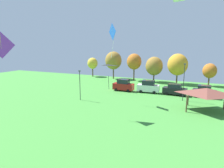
# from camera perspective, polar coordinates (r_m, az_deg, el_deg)

# --- Properties ---
(kite_flying_4) EXTENTS (2.08, 1.59, 3.00)m
(kite_flying_4) POSITION_cam_1_polar(r_m,az_deg,el_deg) (26.32, -1.35, 4.01)
(kite_flying_4) COLOR purple
(kite_flying_5) EXTENTS (2.13, 2.01, 5.83)m
(kite_flying_5) POSITION_cam_1_polar(r_m,az_deg,el_deg) (34.93, 0.11, 14.46)
(kite_flying_5) COLOR blue
(kite_flying_9) EXTENTS (2.38, 2.38, 0.22)m
(kite_flying_9) POSITION_cam_1_polar(r_m,az_deg,el_deg) (38.29, 17.19, 20.36)
(kite_flying_9) COLOR white
(kite_flying_10) EXTENTS (0.87, 2.07, 2.22)m
(kite_flying_10) POSITION_cam_1_polar(r_m,az_deg,el_deg) (19.18, -29.12, 9.69)
(kite_flying_10) COLOR purple
(parked_car_leftmost) EXTENTS (4.54, 2.04, 2.63)m
(parked_car_leftmost) POSITION_cam_1_polar(r_m,az_deg,el_deg) (44.22, 3.27, -0.36)
(parked_car_leftmost) COLOR maroon
(parked_car_leftmost) RESTS_ON ground
(parked_car_second_from_left) EXTENTS (4.69, 2.31, 2.68)m
(parked_car_second_from_left) POSITION_cam_1_polar(r_m,az_deg,el_deg) (43.22, 10.33, -0.75)
(parked_car_second_from_left) COLOR silver
(parked_car_second_from_left) RESTS_ON ground
(parked_car_third_from_left) EXTENTS (4.77, 2.39, 2.31)m
(parked_car_third_from_left) POSITION_cam_1_polar(r_m,az_deg,el_deg) (42.44, 17.50, -1.52)
(parked_car_third_from_left) COLOR black
(parked_car_third_from_left) RESTS_ON ground
(parked_car_rightmost_in_row) EXTENTS (4.36, 2.38, 2.41)m
(parked_car_rightmost_in_row) POSITION_cam_1_polar(r_m,az_deg,el_deg) (42.48, 24.84, -1.97)
(parked_car_rightmost_in_row) COLOR black
(parked_car_rightmost_in_row) RESTS_ON ground
(park_pavilion) EXTENTS (6.89, 4.91, 3.60)m
(park_pavilion) POSITION_cam_1_polar(r_m,az_deg,el_deg) (33.63, 25.48, -1.90)
(park_pavilion) COLOR brown
(park_pavilion) RESTS_ON ground
(light_post_0) EXTENTS (0.36, 0.20, 5.53)m
(light_post_0) POSITION_cam_1_polar(r_m,az_deg,el_deg) (36.93, -9.17, 0.23)
(light_post_0) COLOR #2D2D33
(light_post_0) RESTS_ON ground
(light_post_1) EXTENTS (0.36, 0.20, 6.82)m
(light_post_1) POSITION_cam_1_polar(r_m,az_deg,el_deg) (38.09, 19.82, 1.05)
(light_post_1) COLOR #2D2D33
(light_post_1) RESTS_ON ground
(treeline_tree_0) EXTENTS (3.27, 3.27, 6.09)m
(treeline_tree_0) POSITION_cam_1_polar(r_m,az_deg,el_deg) (64.99, -5.58, 5.89)
(treeline_tree_0) COLOR brown
(treeline_tree_0) RESTS_ON ground
(treeline_tree_1) EXTENTS (4.89, 4.89, 8.19)m
(treeline_tree_1) POSITION_cam_1_polar(r_m,az_deg,el_deg) (60.22, 0.41, 6.71)
(treeline_tree_1) COLOR brown
(treeline_tree_1) RESTS_ON ground
(treeline_tree_2) EXTENTS (4.12, 4.12, 7.70)m
(treeline_tree_2) POSITION_cam_1_polar(r_m,az_deg,el_deg) (57.17, 6.35, 6.35)
(treeline_tree_2) COLOR brown
(treeline_tree_2) RESTS_ON ground
(treeline_tree_3) EXTENTS (4.64, 4.64, 6.94)m
(treeline_tree_3) POSITION_cam_1_polar(r_m,az_deg,el_deg) (55.96, 11.96, 5.02)
(treeline_tree_3) COLOR brown
(treeline_tree_3) RESTS_ON ground
(treeline_tree_4) EXTENTS (5.12, 5.12, 7.89)m
(treeline_tree_4) POSITION_cam_1_polar(r_m,az_deg,el_deg) (54.52, 18.24, 5.27)
(treeline_tree_4) COLOR brown
(treeline_tree_4) RESTS_ON ground
(treeline_tree_5) EXTENTS (3.32, 3.32, 5.64)m
(treeline_tree_5) POSITION_cam_1_polar(r_m,az_deg,el_deg) (54.71, 26.12, 3.39)
(treeline_tree_5) COLOR brown
(treeline_tree_5) RESTS_ON ground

